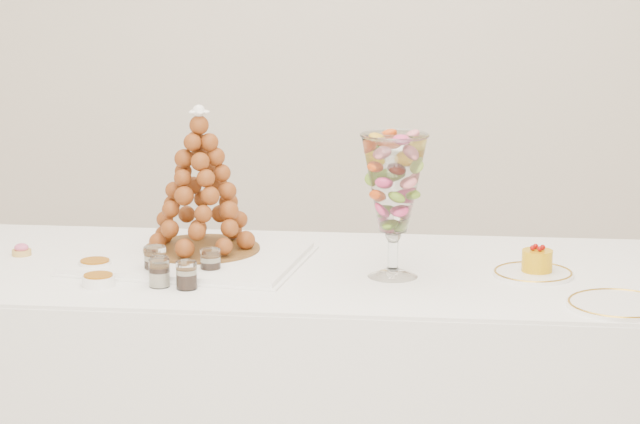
# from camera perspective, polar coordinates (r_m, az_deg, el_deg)

# --- Properties ---
(buffet_table) EXTENTS (2.06, 0.85, 0.78)m
(buffet_table) POSITION_cam_1_polar(r_m,az_deg,el_deg) (3.46, -0.20, -8.82)
(buffet_table) COLOR white
(buffet_table) RESTS_ON ground
(lace_tray) EXTENTS (0.65, 0.52, 0.02)m
(lace_tray) POSITION_cam_1_polar(r_m,az_deg,el_deg) (3.42, -5.95, -2.12)
(lace_tray) COLOR white
(lace_tray) RESTS_ON buffet_table
(macaron_vase) EXTENTS (0.17, 0.17, 0.37)m
(macaron_vase) POSITION_cam_1_polar(r_m,az_deg,el_deg) (3.21, 3.40, 1.23)
(macaron_vase) COLOR white
(macaron_vase) RESTS_ON buffet_table
(cake_plate) EXTENTS (0.21, 0.21, 0.01)m
(cake_plate) POSITION_cam_1_polar(r_m,az_deg,el_deg) (3.31, 9.71, -2.80)
(cake_plate) COLOR white
(cake_plate) RESTS_ON buffet_table
(spare_plate) EXTENTS (0.25, 0.25, 0.01)m
(spare_plate) POSITION_cam_1_polar(r_m,az_deg,el_deg) (3.08, 13.50, -4.16)
(spare_plate) COLOR white
(spare_plate) RESTS_ON buffet_table
(pink_tart) EXTENTS (0.05, 0.05, 0.03)m
(pink_tart) POSITION_cam_1_polar(r_m,az_deg,el_deg) (3.56, -13.49, -1.71)
(pink_tart) COLOR tan
(pink_tart) RESTS_ON buffet_table
(verrine_a) EXTENTS (0.07, 0.07, 0.08)m
(verrine_a) POSITION_cam_1_polar(r_m,az_deg,el_deg) (3.28, -7.54, -2.24)
(verrine_a) COLOR white
(verrine_a) RESTS_ON buffet_table
(verrine_b) EXTENTS (0.06, 0.06, 0.06)m
(verrine_b) POSITION_cam_1_polar(r_m,az_deg,el_deg) (3.24, -7.36, -2.59)
(verrine_b) COLOR white
(verrine_b) RESTS_ON buffet_table
(verrine_c) EXTENTS (0.06, 0.06, 0.07)m
(verrine_c) POSITION_cam_1_polar(r_m,az_deg,el_deg) (3.27, -5.03, -2.31)
(verrine_c) COLOR white
(verrine_c) RESTS_ON buffet_table
(verrine_d) EXTENTS (0.07, 0.07, 0.07)m
(verrine_d) POSITION_cam_1_polar(r_m,az_deg,el_deg) (3.18, -7.36, -2.78)
(verrine_d) COLOR white
(verrine_d) RESTS_ON buffet_table
(verrine_e) EXTENTS (0.06, 0.06, 0.07)m
(verrine_e) POSITION_cam_1_polar(r_m,az_deg,el_deg) (3.16, -6.12, -2.89)
(verrine_e) COLOR white
(verrine_e) RESTS_ON buffet_table
(ramekin_back) EXTENTS (0.09, 0.09, 0.03)m
(ramekin_back) POSITION_cam_1_polar(r_m,az_deg,el_deg) (3.36, -10.24, -2.45)
(ramekin_back) COLOR white
(ramekin_back) RESTS_ON buffet_table
(ramekin_front) EXTENTS (0.08, 0.08, 0.03)m
(ramekin_front) POSITION_cam_1_polar(r_m,az_deg,el_deg) (3.22, -10.10, -3.11)
(ramekin_front) COLOR white
(ramekin_front) RESTS_ON buffet_table
(croquembouche) EXTENTS (0.32, 0.32, 0.40)m
(croquembouche) POSITION_cam_1_polar(r_m,az_deg,el_deg) (3.42, -5.49, 1.45)
(croquembouche) COLOR brown
(croquembouche) RESTS_ON lace_tray
(mousse_cake) EXTENTS (0.08, 0.08, 0.07)m
(mousse_cake) POSITION_cam_1_polar(r_m,az_deg,el_deg) (3.31, 9.90, -2.19)
(mousse_cake) COLOR #D39909
(mousse_cake) RESTS_ON cake_plate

